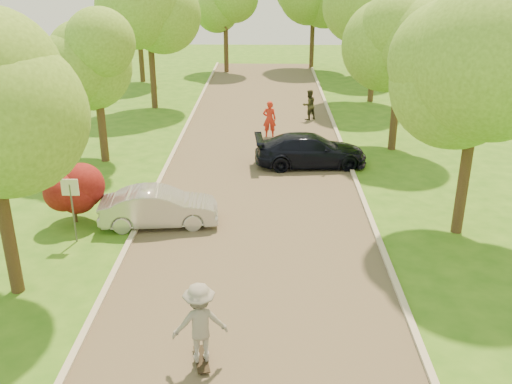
# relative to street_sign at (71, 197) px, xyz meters

# --- Properties ---
(ground) EXTENTS (100.00, 100.00, 0.00)m
(ground) POSITION_rel_street_sign_xyz_m (5.80, -4.00, -1.56)
(ground) COLOR #2E6718
(ground) RESTS_ON ground
(road) EXTENTS (8.00, 60.00, 0.01)m
(road) POSITION_rel_street_sign_xyz_m (5.80, 4.00, -1.56)
(road) COLOR #4C4438
(road) RESTS_ON ground
(curb_left) EXTENTS (0.18, 60.00, 0.12)m
(curb_left) POSITION_rel_street_sign_xyz_m (1.75, 4.00, -1.50)
(curb_left) COLOR #B2AD9E
(curb_left) RESTS_ON ground
(curb_right) EXTENTS (0.18, 60.00, 0.12)m
(curb_right) POSITION_rel_street_sign_xyz_m (9.85, 4.00, -1.50)
(curb_right) COLOR #B2AD9E
(curb_right) RESTS_ON ground
(street_sign) EXTENTS (0.55, 0.06, 2.17)m
(street_sign) POSITION_rel_street_sign_xyz_m (0.00, 0.00, 0.00)
(street_sign) COLOR #59595E
(street_sign) RESTS_ON ground
(red_shrub) EXTENTS (1.70, 1.70, 1.95)m
(red_shrub) POSITION_rel_street_sign_xyz_m (-0.50, 1.50, -0.47)
(red_shrub) COLOR #382619
(red_shrub) RESTS_ON ground
(tree_l_midb) EXTENTS (4.30, 4.20, 6.62)m
(tree_l_midb) POSITION_rel_street_sign_xyz_m (-1.01, 8.00, 3.02)
(tree_l_midb) COLOR #382619
(tree_l_midb) RESTS_ON ground
(tree_l_far) EXTENTS (4.92, 4.80, 7.79)m
(tree_l_far) POSITION_rel_street_sign_xyz_m (-0.59, 18.00, 3.90)
(tree_l_far) COLOR #382619
(tree_l_far) RESTS_ON ground
(tree_r_mida) EXTENTS (5.13, 5.00, 7.95)m
(tree_r_mida) POSITION_rel_street_sign_xyz_m (12.82, 1.00, 3.97)
(tree_r_mida) COLOR #382619
(tree_r_mida) RESTS_ON ground
(tree_r_midb) EXTENTS (4.51, 4.40, 7.01)m
(tree_r_midb) POSITION_rel_street_sign_xyz_m (12.40, 10.00, 3.32)
(tree_r_midb) COLOR #382619
(tree_r_midb) RESTS_ON ground
(tree_r_far) EXTENTS (5.33, 5.20, 8.34)m
(tree_r_far) POSITION_rel_street_sign_xyz_m (13.03, 20.00, 4.27)
(tree_r_far) COLOR #382619
(tree_r_far) RESTS_ON ground
(tree_bg_a) EXTENTS (5.12, 5.00, 7.72)m
(tree_bg_a) POSITION_rel_street_sign_xyz_m (-2.98, 26.00, 3.75)
(tree_bg_a) COLOR #382619
(tree_bg_a) RESTS_ON ground
(tree_bg_b) EXTENTS (5.12, 5.00, 7.95)m
(tree_bg_b) POSITION_rel_street_sign_xyz_m (14.02, 28.00, 3.97)
(tree_bg_b) COLOR #382619
(tree_bg_b) RESTS_ON ground
(tree_bg_c) EXTENTS (4.92, 4.80, 7.33)m
(tree_bg_c) POSITION_rel_street_sign_xyz_m (3.01, 30.00, 3.46)
(tree_bg_c) COLOR #382619
(tree_bg_c) RESTS_ON ground
(tree_bg_d) EXTENTS (5.12, 5.00, 7.72)m
(tree_bg_d) POSITION_rel_street_sign_xyz_m (10.02, 32.00, 3.75)
(tree_bg_d) COLOR #382619
(tree_bg_d) RESTS_ON ground
(silver_sedan) EXTENTS (4.14, 1.84, 1.32)m
(silver_sedan) POSITION_rel_street_sign_xyz_m (2.50, 1.31, -0.90)
(silver_sedan) COLOR #AFAFB4
(silver_sedan) RESTS_ON ground
(dark_sedan) EXTENTS (5.06, 2.37, 1.43)m
(dark_sedan) POSITION_rel_street_sign_xyz_m (8.10, 7.54, -0.85)
(dark_sedan) COLOR black
(dark_sedan) RESTS_ON ground
(longboard) EXTENTS (0.50, 1.03, 0.12)m
(longboard) POSITION_rel_street_sign_xyz_m (4.74, -5.95, -1.46)
(longboard) COLOR black
(longboard) RESTS_ON ground
(skateboarder) EXTENTS (1.38, 0.99, 1.93)m
(skateboarder) POSITION_rel_street_sign_xyz_m (4.74, -5.95, -0.47)
(skateboarder) COLOR gray
(skateboarder) RESTS_ON longboard
(person_striped) EXTENTS (0.70, 0.47, 1.88)m
(person_striped) POSITION_rel_street_sign_xyz_m (6.28, 11.93, -0.63)
(person_striped) COLOR red
(person_striped) RESTS_ON ground
(person_olive) EXTENTS (1.04, 0.98, 1.71)m
(person_olive) POSITION_rel_street_sign_xyz_m (8.53, 15.38, -0.71)
(person_olive) COLOR #2F311D
(person_olive) RESTS_ON ground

